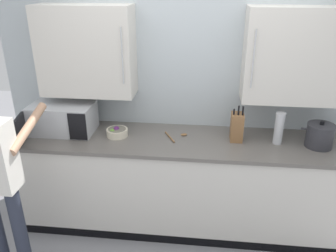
% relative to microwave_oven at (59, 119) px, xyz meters
% --- Properties ---
extents(back_wall_tiled, '(3.68, 0.44, 2.74)m').
position_rel_microwave_oven_xyz_m(back_wall_tiled, '(1.21, 0.30, 0.39)').
color(back_wall_tiled, '#B2BCC1').
rests_on(back_wall_tiled, ground_plane).
extents(counter_unit, '(3.16, 0.71, 0.94)m').
position_rel_microwave_oven_xyz_m(counter_unit, '(1.21, -0.04, -0.61)').
color(counter_unit, beige).
rests_on(counter_unit, ground_plane).
extents(microwave_oven, '(0.60, 0.78, 0.28)m').
position_rel_microwave_oven_xyz_m(microwave_oven, '(0.00, 0.00, 0.00)').
color(microwave_oven, '#B7BABF').
rests_on(microwave_oven, counter_unit).
extents(thermos_flask, '(0.08, 0.08, 0.29)m').
position_rel_microwave_oven_xyz_m(thermos_flask, '(2.04, -0.02, 0.01)').
color(thermos_flask, '#B7BABF').
rests_on(thermos_flask, counter_unit).
extents(fruit_bowl, '(0.20, 0.20, 0.10)m').
position_rel_microwave_oven_xyz_m(fruit_bowl, '(0.57, -0.03, -0.10)').
color(fruit_bowl, beige).
rests_on(fruit_bowl, counter_unit).
extents(wooden_spoon, '(0.23, 0.21, 0.02)m').
position_rel_microwave_oven_xyz_m(wooden_spoon, '(1.13, 0.02, -0.13)').
color(wooden_spoon, brown).
rests_on(wooden_spoon, counter_unit).
extents(stock_pot, '(0.33, 0.24, 0.24)m').
position_rel_microwave_oven_xyz_m(stock_pot, '(2.39, -0.04, -0.03)').
color(stock_pot, '#2D2D33').
rests_on(stock_pot, counter_unit).
extents(knife_block, '(0.11, 0.15, 0.34)m').
position_rel_microwave_oven_xyz_m(knife_block, '(1.68, 0.01, -0.01)').
color(knife_block, brown).
rests_on(knife_block, counter_unit).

